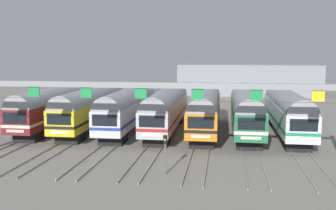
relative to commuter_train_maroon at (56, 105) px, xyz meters
The scene contains 12 objects.
ground_plane 13.10m from the commuter_train_maroon, ahead, with size 160.00×160.00×0.00m, color gray.
track_bed 21.45m from the commuter_train_maroon, 52.98° to the left, with size 27.15×70.00×0.15m.
commuter_train_maroon is the anchor object (origin of this frame).
commuter_train_yellow 4.27m from the commuter_train_maroon, ahead, with size 2.88×18.06×5.05m.
commuter_train_silver 8.55m from the commuter_train_maroon, ahead, with size 2.88×18.06×5.05m.
commuter_train_stainless 12.82m from the commuter_train_maroon, ahead, with size 2.88×18.06×4.77m.
commuter_train_orange 17.10m from the commuter_train_maroon, ahead, with size 2.88×18.06×5.05m.
commuter_train_green 21.37m from the commuter_train_maroon, ahead, with size 2.88×18.06×5.05m.
commuter_train_white 25.64m from the commuter_train_maroon, ahead, with size 2.88×18.06×5.05m.
catenary_gantry 18.82m from the commuter_train_maroon, 46.47° to the right, with size 30.88×0.44×6.97m.
yard_signal_mast 21.44m from the commuter_train_maroon, 45.73° to the right, with size 0.28×0.35×2.89m.
maintenance_building 47.31m from the commuter_train_maroon, 59.68° to the left, with size 28.30×10.00×6.19m, color gray.
Camera 1 is at (6.20, -42.65, 8.70)m, focal length 42.45 mm.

